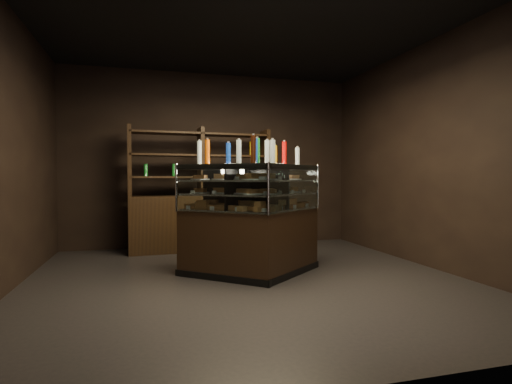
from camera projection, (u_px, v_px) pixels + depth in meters
ground at (247, 280)px, 4.65m from camera, size 5.00×5.00×0.00m
room_shell at (247, 112)px, 4.58m from camera, size 5.02×5.02×3.01m
display_case at (254, 237)px, 4.89m from camera, size 1.87×1.29×1.36m
food_display at (254, 192)px, 4.86m from camera, size 1.53×0.87×0.42m
bottles_top at (254, 153)px, 4.85m from camera, size 1.36×0.72×0.30m
potted_conifer at (272, 230)px, 6.11m from camera, size 0.32×0.32×0.69m
back_shelving at (201, 213)px, 6.53m from camera, size 2.30×0.54×2.00m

